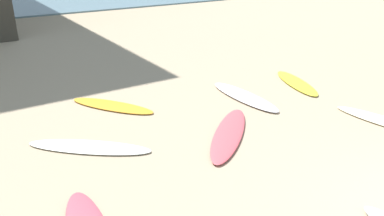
# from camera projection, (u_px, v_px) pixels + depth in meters

# --- Properties ---
(surfboard_0) EXTENTS (2.14, 1.87, 0.06)m
(surfboard_0) POSITION_uv_depth(u_px,v_px,m) (89.00, 147.00, 7.18)
(surfboard_0) COLOR white
(surfboard_0) RESTS_ON ground_plane
(surfboard_1) EXTENTS (2.11, 2.08, 0.09)m
(surfboard_1) POSITION_uv_depth(u_px,v_px,m) (229.00, 133.00, 7.65)
(surfboard_1) COLOR #E4535A
(surfboard_1) RESTS_ON ground_plane
(surfboard_4) EXTENTS (1.68, 2.04, 0.07)m
(surfboard_4) POSITION_uv_depth(u_px,v_px,m) (112.00, 106.00, 8.97)
(surfboard_4) COLOR orange
(surfboard_4) RESTS_ON ground_plane
(surfboard_5) EXTENTS (1.13, 2.11, 0.08)m
(surfboard_5) POSITION_uv_depth(u_px,v_px,m) (296.00, 83.00, 10.40)
(surfboard_5) COLOR yellow
(surfboard_5) RESTS_ON ground_plane
(surfboard_8) EXTENTS (0.65, 2.32, 0.09)m
(surfboard_8) POSITION_uv_depth(u_px,v_px,m) (244.00, 96.00, 9.48)
(surfboard_8) COLOR white
(surfboard_8) RESTS_ON ground_plane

